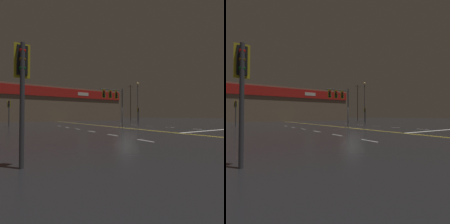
{
  "view_description": "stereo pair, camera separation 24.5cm",
  "coord_description": "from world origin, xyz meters",
  "views": [
    {
      "loc": [
        -12.72,
        -16.63,
        1.45
      ],
      "look_at": [
        0.0,
        3.31,
        2.0
      ],
      "focal_mm": 28.0,
      "sensor_mm": 36.0,
      "label": 1
    },
    {
      "loc": [
        -12.51,
        -16.76,
        1.45
      ],
      "look_at": [
        0.0,
        3.31,
        2.0
      ],
      "focal_mm": 28.0,
      "sensor_mm": 36.0,
      "label": 2
    }
  ],
  "objects": [
    {
      "name": "traffic_signal_median",
      "position": [
        -1.3,
        1.02,
        3.76
      ],
      "size": [
        3.17,
        0.36,
        4.86
      ],
      "color": "#38383D",
      "rests_on": "ground"
    },
    {
      "name": "ground_plane",
      "position": [
        0.0,
        0.0,
        0.0
      ],
      "size": [
        200.0,
        200.0,
        0.0
      ],
      "primitive_type": "plane",
      "color": "black"
    },
    {
      "name": "traffic_signal_corner_northwest",
      "position": [
        -11.77,
        11.54,
        2.68
      ],
      "size": [
        0.42,
        0.36,
        3.65
      ],
      "color": "#38383D",
      "rests_on": "ground"
    },
    {
      "name": "utility_pole_row",
      "position": [
        -0.02,
        28.35,
        6.19
      ],
      "size": [
        47.71,
        0.26,
        12.22
      ],
      "color": "#4C3828",
      "rests_on": "ground"
    },
    {
      "name": "road_markings",
      "position": [
        1.13,
        -1.48,
        0.0
      ],
      "size": [
        16.39,
        60.0,
        0.01
      ],
      "color": "gold",
      "rests_on": "ground"
    },
    {
      "name": "traffic_signal_corner_northeast",
      "position": [
        11.68,
        11.3,
        2.38
      ],
      "size": [
        0.42,
        0.36,
        3.25
      ],
      "color": "#38383D",
      "rests_on": "ground"
    },
    {
      "name": "traffic_signal_corner_southwest",
      "position": [
        -12.23,
        -11.1,
        2.6
      ],
      "size": [
        0.42,
        0.36,
        3.54
      ],
      "color": "#38383D",
      "rests_on": "ground"
    },
    {
      "name": "building_backdrop",
      "position": [
        0.0,
        34.51,
        4.67
      ],
      "size": [
        39.6,
        10.23,
        9.31
      ],
      "color": "#7A6651",
      "rests_on": "ground"
    },
    {
      "name": "streetlight_near_left",
      "position": [
        14.88,
        15.15,
        6.06
      ],
      "size": [
        0.56,
        0.56,
        9.51
      ],
      "color": "#59595E",
      "rests_on": "ground"
    }
  ]
}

